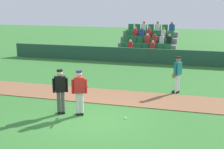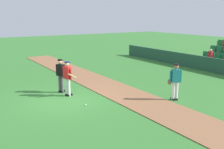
{
  "view_description": "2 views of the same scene",
  "coord_description": "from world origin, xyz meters",
  "px_view_note": "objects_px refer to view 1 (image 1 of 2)",
  "views": [
    {
      "loc": [
        3.72,
        -10.17,
        4.3
      ],
      "look_at": [
        0.08,
        2.92,
        1.07
      ],
      "focal_mm": 49.96,
      "sensor_mm": 36.0,
      "label": 1
    },
    {
      "loc": [
        11.15,
        -4.46,
        3.93
      ],
      "look_at": [
        0.34,
        2.47,
        1.0
      ],
      "focal_mm": 41.46,
      "sensor_mm": 36.0,
      "label": 2
    }
  ],
  "objects_px": {
    "umpire_home_plate": "(60,89)",
    "runner_teal_jersey": "(177,73)",
    "baseball": "(125,118)",
    "batter_red_jersey": "(80,91)"
  },
  "relations": [
    {
      "from": "umpire_home_plate",
      "to": "runner_teal_jersey",
      "type": "bearing_deg",
      "value": 44.29
    },
    {
      "from": "umpire_home_plate",
      "to": "runner_teal_jersey",
      "type": "distance_m",
      "value": 5.77
    },
    {
      "from": "runner_teal_jersey",
      "to": "baseball",
      "type": "height_order",
      "value": "runner_teal_jersey"
    },
    {
      "from": "baseball",
      "to": "runner_teal_jersey",
      "type": "bearing_deg",
      "value": 67.94
    },
    {
      "from": "baseball",
      "to": "batter_red_jersey",
      "type": "bearing_deg",
      "value": -177.7
    },
    {
      "from": "baseball",
      "to": "umpire_home_plate",
      "type": "bearing_deg",
      "value": -177.44
    },
    {
      "from": "runner_teal_jersey",
      "to": "baseball",
      "type": "xyz_separation_m",
      "value": [
        -1.59,
        -3.91,
        -0.93
      ]
    },
    {
      "from": "umpire_home_plate",
      "to": "runner_teal_jersey",
      "type": "xyz_separation_m",
      "value": [
        4.13,
        4.03,
        -0.04
      ]
    },
    {
      "from": "batter_red_jersey",
      "to": "baseball",
      "type": "relative_size",
      "value": 23.78
    },
    {
      "from": "umpire_home_plate",
      "to": "baseball",
      "type": "height_order",
      "value": "umpire_home_plate"
    }
  ]
}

